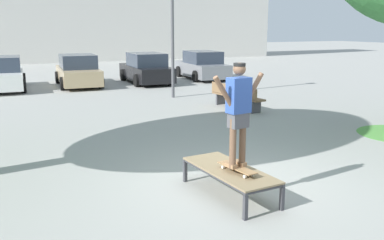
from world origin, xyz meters
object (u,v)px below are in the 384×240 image
at_px(skate_box, 230,171).
at_px(park_bench, 236,96).
at_px(skateboard, 237,168).
at_px(car_black, 146,69).
at_px(car_white, 2,75).
at_px(car_grey, 202,66).
at_px(car_tan, 78,71).
at_px(skater, 238,108).

bearing_deg(skate_box, park_bench, 58.45).
xyz_separation_m(skateboard, park_bench, (4.09, 6.89, -0.09)).
height_order(skate_box, car_black, car_black).
xyz_separation_m(skateboard, car_white, (-3.10, 15.21, 0.15)).
distance_m(skateboard, park_bench, 8.01).
distance_m(car_white, car_grey, 9.99).
distance_m(skate_box, park_bench, 7.84).
distance_m(car_tan, park_bench, 9.13).
bearing_deg(skateboard, car_grey, 65.68).
height_order(skate_box, skateboard, skateboard).
bearing_deg(car_white, car_tan, -0.98).
height_order(car_black, park_bench, car_black).
bearing_deg(skater, park_bench, 59.31).
bearing_deg(park_bench, skateboard, -120.68).
xyz_separation_m(skater, car_grey, (6.88, 15.23, -0.84)).
bearing_deg(car_white, skater, -78.47).
distance_m(car_tan, car_grey, 6.66).
bearing_deg(car_white, skateboard, -78.47).
xyz_separation_m(skateboard, skater, (-0.00, 0.00, 0.99)).
bearing_deg(car_tan, car_grey, 0.62).
distance_m(skater, car_grey, 16.73).
height_order(car_white, car_tan, same).
relative_size(skateboard, park_bench, 0.34).
distance_m(skater, car_tan, 15.18).
relative_size(skater, park_bench, 0.69).
bearing_deg(car_black, park_bench, -86.18).
distance_m(skater, car_black, 15.30).
distance_m(skateboard, car_grey, 16.71).
bearing_deg(park_bench, skate_box, -121.55).
bearing_deg(car_grey, skater, -114.33).
xyz_separation_m(skate_box, car_tan, (0.24, 14.95, 0.28)).
relative_size(skate_box, car_black, 0.46).
bearing_deg(skate_box, car_grey, 65.33).
relative_size(skate_box, park_bench, 0.80).
bearing_deg(car_tan, skateboard, -90.86).
bearing_deg(car_tan, car_white, 179.02).
distance_m(skateboard, car_tan, 15.16).
height_order(car_white, park_bench, car_white).
distance_m(car_white, park_bench, 11.00).
relative_size(skateboard, car_grey, 0.19).
bearing_deg(car_black, skateboard, -103.46).
xyz_separation_m(car_tan, park_bench, (3.86, -8.26, -0.24)).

